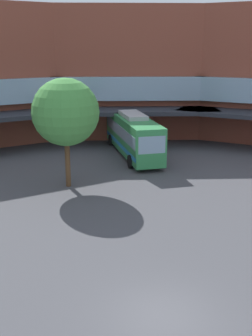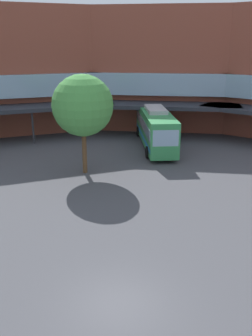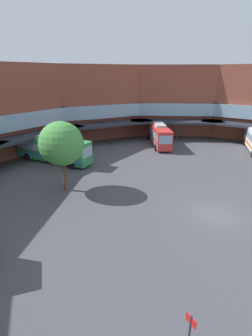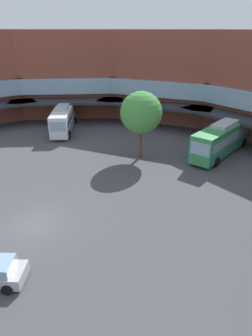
% 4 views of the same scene
% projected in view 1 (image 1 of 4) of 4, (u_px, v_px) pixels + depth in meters
% --- Properties ---
extents(ground_plane, '(115.47, 115.47, 0.00)m').
position_uv_depth(ground_plane, '(162.00, 316.00, 15.61)').
color(ground_plane, '#47474C').
extents(station_building, '(72.88, 41.93, 13.72)m').
position_uv_depth(station_building, '(135.00, 88.00, 31.85)').
color(station_building, brown).
rests_on(station_building, ground).
extents(bus_1, '(4.85, 12.18, 3.88)m').
position_uv_depth(bus_1, '(133.00, 134.00, 37.74)').
color(bus_1, '#338C4C').
rests_on(bus_1, ground).
extents(plaza_tree, '(4.68, 4.68, 7.72)m').
position_uv_depth(plaza_tree, '(66.00, 112.00, 28.34)').
color(plaza_tree, brown).
rests_on(plaza_tree, ground).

